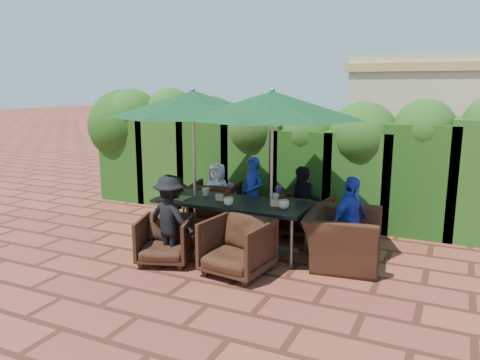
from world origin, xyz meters
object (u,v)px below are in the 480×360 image
at_px(chair_far_right, 306,214).
at_px(chair_near_right, 237,244).
at_px(chair_far_left, 215,201).
at_px(chair_far_mid, 263,212).
at_px(umbrella_right, 273,105).
at_px(chair_end_right, 343,229).
at_px(chair_near_left, 165,237).
at_px(umbrella_left, 193,104).
at_px(dining_table, 232,206).

xyz_separation_m(chair_far_right, chair_near_right, (-0.35, -1.93, 0.03)).
xyz_separation_m(chair_far_left, chair_near_right, (1.37, -1.94, -0.01)).
distance_m(chair_far_left, chair_far_mid, 0.97).
relative_size(umbrella_right, chair_end_right, 2.29).
height_order(chair_near_left, chair_end_right, chair_end_right).
bearing_deg(chair_near_left, umbrella_right, 19.29).
xyz_separation_m(chair_far_right, chair_near_left, (-1.46, -1.99, -0.02)).
distance_m(umbrella_right, chair_near_right, 2.01).
xyz_separation_m(chair_far_mid, chair_near_right, (0.40, -1.89, 0.07)).
relative_size(umbrella_left, chair_near_right, 3.11).
bearing_deg(umbrella_left, chair_near_left, -86.03).
distance_m(umbrella_left, chair_end_right, 2.92).
relative_size(chair_far_left, chair_near_left, 1.15).
relative_size(chair_far_right, chair_near_right, 0.94).
bearing_deg(chair_far_mid, chair_far_left, 10.00).
height_order(dining_table, chair_far_right, chair_far_right).
distance_m(umbrella_right, chair_near_left, 2.42).
bearing_deg(umbrella_left, chair_far_mid, 52.25).
xyz_separation_m(dining_table, chair_near_left, (-0.59, -0.95, -0.31)).
bearing_deg(chair_near_left, dining_table, 39.65).
relative_size(dining_table, umbrella_right, 0.91).
bearing_deg(chair_far_mid, chair_end_right, 162.91).
distance_m(umbrella_right, chair_far_mid, 2.18).
xyz_separation_m(chair_far_mid, chair_end_right, (1.59, -0.93, 0.16)).
relative_size(umbrella_left, chair_far_left, 3.03).
bearing_deg(chair_far_left, umbrella_left, 89.17).
xyz_separation_m(umbrella_right, chair_near_right, (-0.13, -0.90, -1.80)).
bearing_deg(dining_table, chair_end_right, 2.47).
xyz_separation_m(chair_far_mid, chair_near_left, (-0.70, -1.95, 0.02)).
xyz_separation_m(chair_near_right, chair_end_right, (1.19, 0.96, 0.09)).
xyz_separation_m(dining_table, chair_near_right, (0.52, -0.89, -0.26)).
height_order(dining_table, chair_near_left, dining_table).
height_order(chair_far_left, chair_near_right, chair_far_left).
bearing_deg(dining_table, chair_far_mid, 83.32).
height_order(umbrella_left, chair_near_right, umbrella_left).
distance_m(chair_far_left, chair_far_right, 1.72).
bearing_deg(chair_end_right, chair_far_left, 62.36).
distance_m(dining_table, chair_end_right, 1.72).
relative_size(dining_table, chair_far_right, 3.07).
height_order(dining_table, chair_far_mid, dining_table).
height_order(dining_table, umbrella_right, umbrella_right).
bearing_deg(chair_near_left, chair_far_left, 78.71).
relative_size(chair_far_left, chair_far_mid, 1.24).
height_order(dining_table, umbrella_left, umbrella_left).
xyz_separation_m(dining_table, chair_far_mid, (0.12, 1.00, -0.33)).
bearing_deg(chair_near_right, chair_far_mid, 109.22).
xyz_separation_m(dining_table, chair_far_right, (0.87, 1.04, -0.29)).
xyz_separation_m(dining_table, chair_far_left, (-0.85, 1.05, -0.25)).
xyz_separation_m(umbrella_right, chair_end_right, (1.06, 0.06, -1.71)).
xyz_separation_m(chair_far_left, chair_far_right, (1.72, -0.01, -0.04)).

